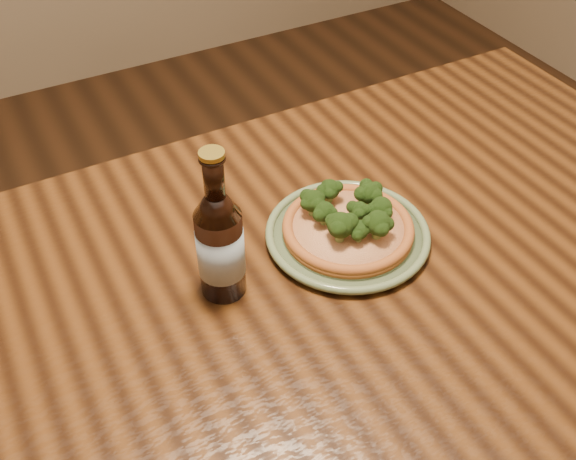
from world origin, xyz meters
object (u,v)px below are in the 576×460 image
table (304,321)px  pizza (349,224)px  beer_bottle (220,243)px  plate (348,234)px

table → pizza: bearing=26.3°
table → pizza: (0.11, 0.05, 0.12)m
table → beer_bottle: (-0.12, 0.05, 0.19)m
beer_bottle → plate: bearing=11.9°
plate → pizza: (0.00, 0.00, 0.02)m
table → beer_bottle: beer_bottle is taller
pizza → beer_bottle: (-0.23, -0.01, 0.06)m
table → plate: size_ratio=5.88×
plate → beer_bottle: (-0.23, -0.01, 0.08)m
table → pizza: size_ratio=7.40×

